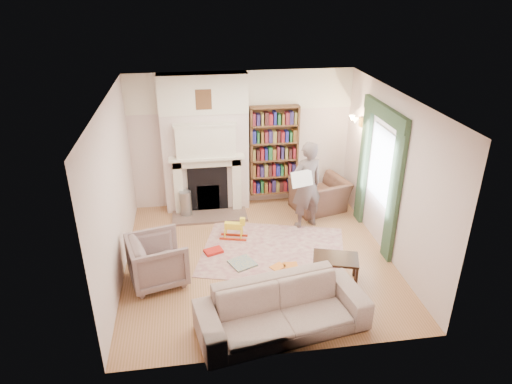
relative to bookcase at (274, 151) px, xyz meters
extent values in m
plane|color=#96663C|center=(-0.65, -2.12, -1.18)|extent=(4.50, 4.50, 0.00)
plane|color=white|center=(-0.65, -2.12, 1.62)|extent=(4.50, 4.50, 0.00)
plane|color=silver|center=(-0.65, 0.13, 0.22)|extent=(4.50, 0.00, 4.50)
plane|color=silver|center=(-0.65, -4.37, 0.22)|extent=(4.50, 0.00, 4.50)
plane|color=silver|center=(-2.90, -2.12, 0.22)|extent=(0.00, 4.50, 4.50)
plane|color=silver|center=(1.60, -2.12, 0.22)|extent=(0.00, 4.50, 4.50)
cube|color=silver|center=(-1.40, -0.04, 0.22)|extent=(1.70, 0.35, 2.80)
cube|color=silver|center=(-1.40, -0.33, 0.04)|extent=(1.47, 0.24, 0.05)
cube|color=black|center=(-1.40, -0.24, -0.68)|extent=(0.80, 0.06, 0.96)
cube|color=silver|center=(-1.40, -0.31, 0.38)|extent=(1.15, 0.18, 0.62)
cube|color=brown|center=(0.00, 0.00, 0.00)|extent=(1.00, 0.24, 1.85)
cube|color=silver|center=(1.58, -1.72, 0.27)|extent=(0.02, 0.90, 1.30)
cube|color=#324A30|center=(1.55, -2.42, 0.02)|extent=(0.07, 0.32, 2.40)
cube|color=#324A30|center=(1.55, -1.02, 0.02)|extent=(0.07, 0.32, 2.40)
cube|color=#324A30|center=(1.54, -1.72, 1.20)|extent=(0.09, 1.70, 0.24)
cube|color=beige|center=(-0.35, -1.95, -1.17)|extent=(2.90, 2.50, 0.01)
imported|color=#4F312A|center=(0.88, -0.51, -0.84)|extent=(1.24, 1.15, 0.68)
imported|color=gray|center=(-2.31, -2.54, -0.78)|extent=(1.04, 1.03, 0.78)
imported|color=#C1B69F|center=(-0.59, -3.91, -0.84)|extent=(2.44, 1.31, 0.68)
imported|color=#5C4D4A|center=(0.43, -1.11, -0.31)|extent=(0.72, 0.58, 1.73)
cube|color=white|center=(0.28, -1.31, -0.08)|extent=(0.44, 0.24, 0.29)
cylinder|color=#929699|center=(-1.86, -0.39, -0.90)|extent=(0.30, 0.30, 0.55)
cube|color=gold|center=(-0.94, -2.28, -1.15)|extent=(0.51, 0.51, 0.03)
cube|color=red|center=(-1.41, -1.85, -1.14)|extent=(0.36, 0.30, 0.05)
cube|color=red|center=(-0.15, -2.45, -1.16)|extent=(0.25, 0.19, 0.02)
cube|color=red|center=(-0.37, -2.46, -1.16)|extent=(0.30, 0.28, 0.02)
cube|color=red|center=(-0.55, -2.78, -1.16)|extent=(0.29, 0.26, 0.02)
camera|label=1|loc=(-1.66, -8.72, 3.24)|focal=32.00mm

